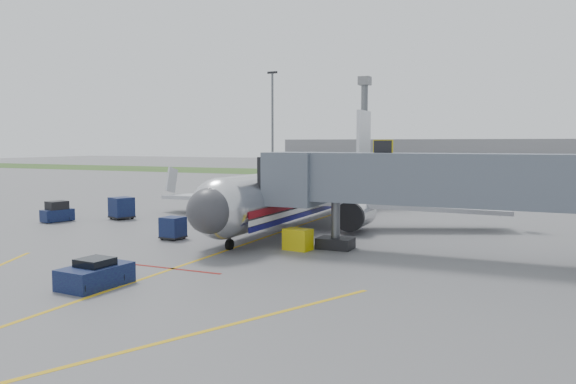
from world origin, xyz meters
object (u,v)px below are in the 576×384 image
at_px(airliner, 309,191).
at_px(belt_loader, 244,211).
at_px(pushback_tug, 95,275).
at_px(ramp_worker, 173,228).
at_px(baggage_tug, 57,213).

distance_m(airliner, belt_loader, 6.82).
relative_size(airliner, pushback_tug, 10.63).
height_order(pushback_tug, ramp_worker, ramp_worker).
bearing_deg(ramp_worker, pushback_tug, -84.98).
relative_size(baggage_tug, ramp_worker, 1.87).
relative_size(pushback_tug, baggage_tug, 1.21).
distance_m(airliner, pushback_tug, 23.91).
height_order(baggage_tug, ramp_worker, baggage_tug).
distance_m(baggage_tug, belt_loader, 16.00).
height_order(belt_loader, ramp_worker, belt_loader).
bearing_deg(baggage_tug, airliner, 23.01).
bearing_deg(belt_loader, baggage_tug, -146.20).
xyz_separation_m(pushback_tug, ramp_worker, (-4.56, 12.32, 0.18)).
distance_m(baggage_tug, ramp_worker, 14.48).
bearing_deg(airliner, belt_loader, 175.56).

